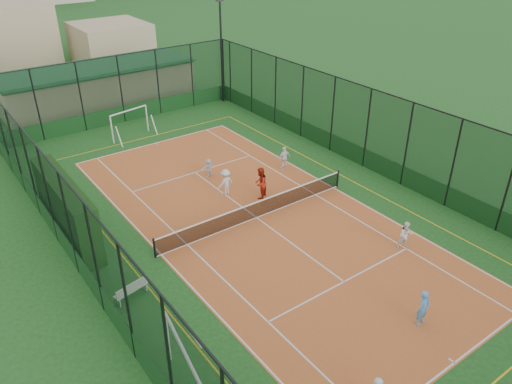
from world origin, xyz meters
TOP-DOWN VIEW (x-y plane):
  - ground at (0.00, 0.00)m, footprint 300.00×300.00m
  - court_slab at (0.00, 0.00)m, footprint 11.17×23.97m
  - tennis_net at (0.00, 0.00)m, footprint 11.67×0.12m
  - perimeter_fence at (0.00, 0.00)m, footprint 18.12×34.12m
  - floodlight_ne at (8.60, 16.60)m, footprint 0.60×0.26m
  - clubhouse at (0.00, 22.00)m, footprint 15.20×7.20m
  - hedge_left at (-8.30, 4.11)m, footprint 1.02×6.82m
  - white_bench at (-7.80, -1.93)m, footprint 1.55×0.72m
  - futsal_goal_near at (-8.33, -7.46)m, footprint 3.57×1.55m
  - futsal_goal_far at (-0.84, 13.92)m, footprint 3.15×1.48m
  - child_near_mid at (0.62, -9.92)m, footprint 0.60×0.43m
  - child_near_right at (4.09, -6.27)m, footprint 0.84×0.76m
  - child_far_left at (0.09, 3.06)m, footprint 1.05×0.69m
  - child_far_right at (4.76, 3.63)m, footprint 0.87×0.38m
  - child_far_back at (0.46, 5.51)m, footprint 1.10×0.67m
  - coach at (1.42, 1.59)m, footprint 1.11×1.06m
  - tennis_balls at (-0.60, 1.78)m, footprint 4.15×1.27m

SIDE VIEW (x-z plane):
  - ground at x=0.00m, z-range 0.00..0.00m
  - court_slab at x=0.00m, z-range 0.00..0.01m
  - tennis_balls at x=-0.60m, z-range 0.01..0.08m
  - white_bench at x=-7.80m, z-range 0.00..0.84m
  - tennis_net at x=0.00m, z-range 0.00..1.06m
  - child_far_back at x=0.46m, z-range 0.01..1.14m
  - child_near_right at x=4.09m, z-range 0.01..1.42m
  - child_far_right at x=4.76m, z-range 0.01..1.47m
  - child_far_left at x=0.09m, z-range 0.01..1.53m
  - child_near_mid at x=0.62m, z-range 0.01..1.56m
  - coach at x=1.42m, z-range 0.01..1.83m
  - futsal_goal_far at x=-0.84m, z-range 0.00..1.96m
  - futsal_goal_near at x=-8.33m, z-range 0.00..2.23m
  - hedge_left at x=-8.30m, z-range 0.00..2.98m
  - clubhouse at x=0.00m, z-range 0.00..3.15m
  - perimeter_fence at x=0.00m, z-range 0.00..5.00m
  - floodlight_ne at x=8.60m, z-range 0.00..8.25m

